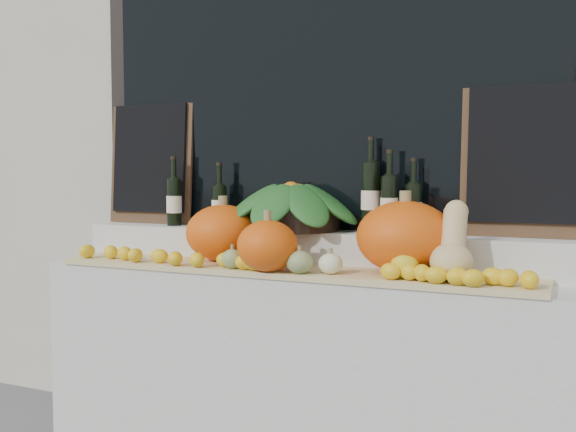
{
  "coord_description": "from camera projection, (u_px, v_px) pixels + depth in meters",
  "views": [
    {
      "loc": [
        1.12,
        -1.03,
        1.3
      ],
      "look_at": [
        0.0,
        1.45,
        1.12
      ],
      "focal_mm": 40.0,
      "sensor_mm": 36.0,
      "label": 1
    }
  ],
  "objects": [
    {
      "name": "butternut_squash",
      "position": [
        453.0,
        248.0,
        2.38
      ],
      "size": [
        0.16,
        0.21,
        0.3
      ],
      "color": "#D9BB80",
      "rests_on": "straw_bedding"
    },
    {
      "name": "decorative_gourds",
      "position": [
        300.0,
        260.0,
        2.55
      ],
      "size": [
        0.81,
        0.16,
        0.15
      ],
      "color": "#39651E",
      "rests_on": "straw_bedding"
    },
    {
      "name": "produce_bowl",
      "position": [
        291.0,
        206.0,
        2.95
      ],
      "size": [
        0.69,
        0.69,
        0.23
      ],
      "color": "black",
      "rests_on": "rear_tier"
    },
    {
      "name": "rear_tier",
      "position": [
        308.0,
        248.0,
        2.94
      ],
      "size": [
        2.3,
        0.25,
        0.16
      ],
      "primitive_type": "cube",
      "color": "silver",
      "rests_on": "display_sill"
    },
    {
      "name": "chalkboard_left",
      "position": [
        150.0,
        161.0,
        3.35
      ],
      "size": [
        0.5,
        0.07,
        0.62
      ],
      "rotation": [
        -0.07,
        0.0,
        0.0
      ],
      "color": "#4C331E",
      "rests_on": "rear_tier"
    },
    {
      "name": "wine_bottle_tall",
      "position": [
        371.0,
        197.0,
        2.83
      ],
      "size": [
        0.08,
        0.08,
        0.42
      ],
      "color": "black",
      "rests_on": "rear_tier"
    },
    {
      "name": "chalkboard_right",
      "position": [
        524.0,
        158.0,
        2.6
      ],
      "size": [
        0.5,
        0.07,
        0.62
      ],
      "rotation": [
        -0.07,
        0.0,
        0.0
      ],
      "color": "#4C331E",
      "rests_on": "rear_tier"
    },
    {
      "name": "pumpkin_right",
      "position": [
        405.0,
        237.0,
        2.55
      ],
      "size": [
        0.48,
        0.48,
        0.29
      ],
      "primitive_type": "ellipsoid",
      "rotation": [
        0.0,
        0.0,
        0.3
      ],
      "color": "#F65C0C",
      "rests_on": "straw_bedding"
    },
    {
      "name": "lemon_heap",
      "position": [
        272.0,
        264.0,
        2.6
      ],
      "size": [
        2.2,
        0.16,
        0.06
      ],
      "primitive_type": null,
      "color": "yellow",
      "rests_on": "straw_bedding"
    },
    {
      "name": "wine_bottle_far_left",
      "position": [
        174.0,
        201.0,
        3.21
      ],
      "size": [
        0.08,
        0.08,
        0.35
      ],
      "color": "black",
      "rests_on": "rear_tier"
    },
    {
      "name": "straw_bedding",
      "position": [
        283.0,
        271.0,
        2.7
      ],
      "size": [
        2.1,
        0.32,
        0.02
      ],
      "primitive_type": "cube",
      "color": "tan",
      "rests_on": "display_sill"
    },
    {
      "name": "wine_bottle_near_right",
      "position": [
        389.0,
        204.0,
        2.75
      ],
      "size": [
        0.08,
        0.08,
        0.36
      ],
      "color": "black",
      "rests_on": "rear_tier"
    },
    {
      "name": "wine_bottle_far_right",
      "position": [
        413.0,
        208.0,
        2.74
      ],
      "size": [
        0.08,
        0.08,
        0.33
      ],
      "color": "black",
      "rests_on": "rear_tier"
    },
    {
      "name": "display_sill",
      "position": [
        295.0,
        368.0,
        2.84
      ],
      "size": [
        2.3,
        0.55,
        0.88
      ],
      "primitive_type": "cube",
      "color": "silver",
      "rests_on": "ground"
    },
    {
      "name": "pumpkin_center",
      "position": [
        267.0,
        246.0,
        2.58
      ],
      "size": [
        0.32,
        0.32,
        0.21
      ],
      "primitive_type": "ellipsoid",
      "rotation": [
        0.0,
        0.0,
        -0.36
      ],
      "color": "#F65C0C",
      "rests_on": "straw_bedding"
    },
    {
      "name": "wine_bottle_near_left",
      "position": [
        219.0,
        205.0,
        3.12
      ],
      "size": [
        0.08,
        0.08,
        0.31
      ],
      "color": "black",
      "rests_on": "rear_tier"
    },
    {
      "name": "pumpkin_left",
      "position": [
        223.0,
        233.0,
        2.9
      ],
      "size": [
        0.44,
        0.44,
        0.26
      ],
      "primitive_type": "ellipsoid",
      "rotation": [
        0.0,
        0.0,
        -0.43
      ],
      "color": "#F65C0C",
      "rests_on": "straw_bedding"
    }
  ]
}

